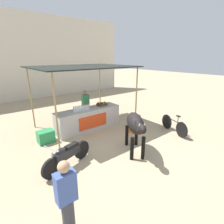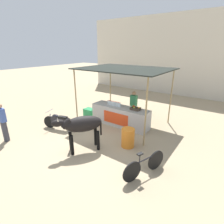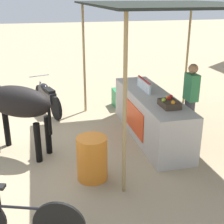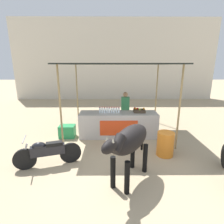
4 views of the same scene
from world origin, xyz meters
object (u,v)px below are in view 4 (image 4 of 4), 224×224
at_px(stall_counter, 118,124).
at_px(cow, 130,141).
at_px(fruit_crate, 139,111).
at_px(motorcycle_parked, 47,152).
at_px(cooler_box, 67,131).
at_px(water_barrel, 165,144).
at_px(vendor_behind_counter, 125,111).

relative_size(stall_counter, cow, 1.75).
bearing_deg(fruit_crate, motorcycle_parked, -142.75).
bearing_deg(cooler_box, water_barrel, -23.21).
bearing_deg(water_barrel, cooler_box, 156.79).
xyz_separation_m(vendor_behind_counter, water_barrel, (1.07, -2.31, -0.47)).
height_order(water_barrel, cow, cow).
bearing_deg(cow, cooler_box, 128.48).
xyz_separation_m(fruit_crate, cow, (-0.68, -2.84, 0.00)).
height_order(cooler_box, water_barrel, water_barrel).
relative_size(fruit_crate, cow, 0.26).
bearing_deg(vendor_behind_counter, fruit_crate, -55.05).
relative_size(vendor_behind_counter, water_barrel, 2.17).
relative_size(cooler_box, water_barrel, 0.79).
distance_m(vendor_behind_counter, cow, 3.55).
bearing_deg(cow, motorcycle_parked, 163.29).
height_order(stall_counter, fruit_crate, fruit_crate).
height_order(vendor_behind_counter, cooler_box, vendor_behind_counter).
distance_m(stall_counter, water_barrel, 2.09).
height_order(fruit_crate, water_barrel, fruit_crate).
height_order(stall_counter, vendor_behind_counter, vendor_behind_counter).
distance_m(vendor_behind_counter, motorcycle_parked, 3.76).
bearing_deg(stall_counter, vendor_behind_counter, 66.64).
height_order(cooler_box, motorcycle_parked, motorcycle_parked).
height_order(vendor_behind_counter, cow, vendor_behind_counter).
height_order(water_barrel, motorcycle_parked, motorcycle_parked).
xyz_separation_m(water_barrel, motorcycle_parked, (-3.45, -0.57, 0.05)).
xyz_separation_m(fruit_crate, motorcycle_parked, (-2.87, -2.18, -0.60)).
relative_size(vendor_behind_counter, motorcycle_parked, 0.95).
bearing_deg(motorcycle_parked, vendor_behind_counter, 50.45).
xyz_separation_m(cooler_box, motorcycle_parked, (-0.05, -2.03, 0.19)).
bearing_deg(stall_counter, motorcycle_parked, -133.98).
relative_size(water_barrel, cow, 0.44).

